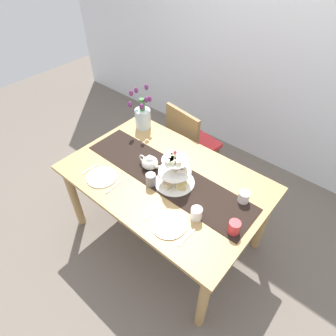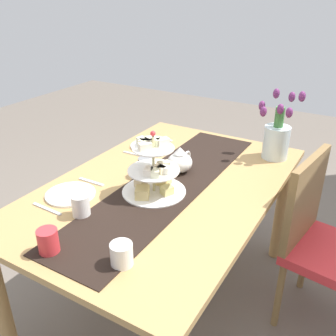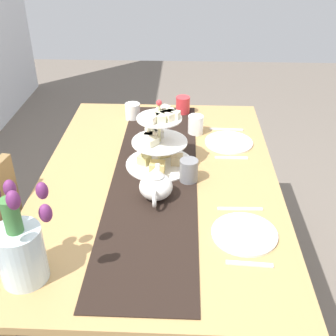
% 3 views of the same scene
% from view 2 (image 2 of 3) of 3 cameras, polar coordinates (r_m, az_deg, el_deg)
% --- Properties ---
extents(ground_plane, '(8.00, 8.00, 0.00)m').
position_cam_2_polar(ground_plane, '(2.30, -0.45, -19.09)').
color(ground_plane, '#6B6056').
extents(dining_table, '(1.54, 1.00, 0.75)m').
position_cam_2_polar(dining_table, '(1.89, -0.52, -5.17)').
color(dining_table, tan).
rests_on(dining_table, ground_plane).
extents(chair_left, '(0.48, 0.48, 0.91)m').
position_cam_2_polar(chair_left, '(2.03, 22.45, -9.91)').
color(chair_left, olive).
rests_on(chair_left, ground_plane).
extents(table_runner, '(1.45, 0.35, 0.00)m').
position_cam_2_polar(table_runner, '(1.83, -0.10, -2.51)').
color(table_runner, black).
rests_on(table_runner, dining_table).
extents(tiered_cake_stand, '(0.30, 0.30, 0.30)m').
position_cam_2_polar(tiered_cake_stand, '(1.72, -2.22, -0.64)').
color(tiered_cake_stand, beige).
rests_on(tiered_cake_stand, table_runner).
extents(teapot, '(0.24, 0.13, 0.14)m').
position_cam_2_polar(teapot, '(1.93, 1.82, 0.99)').
color(teapot, white).
rests_on(teapot, table_runner).
extents(tulip_vase, '(0.20, 0.24, 0.39)m').
position_cam_2_polar(tulip_vase, '(2.16, 16.19, 4.61)').
color(tulip_vase, silver).
rests_on(tulip_vase, dining_table).
extents(cream_jug, '(0.08, 0.08, 0.08)m').
position_cam_2_polar(cream_jug, '(1.34, -7.06, -12.89)').
color(cream_jug, white).
rests_on(cream_jug, dining_table).
extents(dinner_plate_left, '(0.23, 0.23, 0.01)m').
position_cam_2_polar(dinner_plate_left, '(2.27, -2.81, 3.40)').
color(dinner_plate_left, white).
rests_on(dinner_plate_left, dining_table).
extents(fork_left, '(0.03, 0.15, 0.01)m').
position_cam_2_polar(fork_left, '(2.38, -0.90, 4.52)').
color(fork_left, silver).
rests_on(fork_left, dining_table).
extents(knife_left, '(0.02, 0.17, 0.01)m').
position_cam_2_polar(knife_left, '(2.16, -4.91, 2.06)').
color(knife_left, silver).
rests_on(knife_left, dining_table).
extents(dinner_plate_right, '(0.23, 0.23, 0.01)m').
position_cam_2_polar(dinner_plate_right, '(1.80, -14.60, -3.86)').
color(dinner_plate_right, white).
rests_on(dinner_plate_right, dining_table).
extents(fork_right, '(0.02, 0.15, 0.01)m').
position_cam_2_polar(fork_right, '(1.89, -11.57, -2.06)').
color(fork_right, silver).
rests_on(fork_right, dining_table).
extents(knife_right, '(0.02, 0.17, 0.01)m').
position_cam_2_polar(knife_right, '(1.72, -17.92, -5.94)').
color(knife_right, silver).
rests_on(knife_right, dining_table).
extents(mug_grey, '(0.08, 0.08, 0.09)m').
position_cam_2_polar(mug_grey, '(1.90, -3.42, 0.18)').
color(mug_grey, slate).
rests_on(mug_grey, table_runner).
extents(mug_white_text, '(0.08, 0.08, 0.09)m').
position_cam_2_polar(mug_white_text, '(1.62, -13.12, -5.56)').
color(mug_white_text, white).
rests_on(mug_white_text, dining_table).
extents(mug_orange, '(0.08, 0.08, 0.09)m').
position_cam_2_polar(mug_orange, '(1.44, -17.75, -10.56)').
color(mug_orange, red).
rests_on(mug_orange, dining_table).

